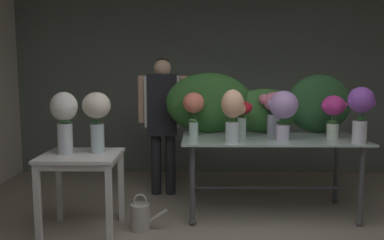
{
  "coord_description": "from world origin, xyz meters",
  "views": [
    {
      "loc": [
        -0.33,
        -2.23,
        1.46
      ],
      "look_at": [
        -0.37,
        1.55,
        1.0
      ],
      "focal_mm": 36.77,
      "sensor_mm": 36.0,
      "label": 1
    }
  ],
  "objects_px": {
    "vase_rosy_anemones": "(274,108)",
    "vase_white_roses_tall": "(64,117)",
    "vase_cream_lisianthus_tall": "(97,115)",
    "watering_can": "(141,216)",
    "florist": "(163,112)",
    "vase_lilac_freesia": "(283,109)",
    "vase_peach_hydrangea": "(233,112)",
    "display_table_glass": "(271,150)",
    "side_table_white": "(81,165)",
    "vase_crimson_stock": "(242,113)",
    "vase_magenta_roses": "(333,111)",
    "vase_violet_dahlias": "(361,108)",
    "vase_coral_peonies": "(194,107)"
  },
  "relations": [
    {
      "from": "vase_lilac_freesia",
      "to": "watering_can",
      "type": "height_order",
      "value": "vase_lilac_freesia"
    },
    {
      "from": "florist",
      "to": "vase_cream_lisianthus_tall",
      "type": "relative_size",
      "value": 2.93
    },
    {
      "from": "vase_peach_hydrangea",
      "to": "vase_violet_dahlias",
      "type": "distance_m",
      "value": 1.17
    },
    {
      "from": "vase_cream_lisianthus_tall",
      "to": "vase_lilac_freesia",
      "type": "bearing_deg",
      "value": 8.61
    },
    {
      "from": "vase_cream_lisianthus_tall",
      "to": "watering_can",
      "type": "distance_m",
      "value": 1.02
    },
    {
      "from": "watering_can",
      "to": "vase_crimson_stock",
      "type": "bearing_deg",
      "value": 26.23
    },
    {
      "from": "vase_peach_hydrangea",
      "to": "vase_cream_lisianthus_tall",
      "type": "height_order",
      "value": "vase_peach_hydrangea"
    },
    {
      "from": "side_table_white",
      "to": "vase_violet_dahlias",
      "type": "height_order",
      "value": "vase_violet_dahlias"
    },
    {
      "from": "vase_cream_lisianthus_tall",
      "to": "vase_white_roses_tall",
      "type": "bearing_deg",
      "value": -167.26
    },
    {
      "from": "florist",
      "to": "vase_peach_hydrangea",
      "type": "relative_size",
      "value": 3.25
    },
    {
      "from": "vase_cream_lisianthus_tall",
      "to": "vase_rosy_anemones",
      "type": "bearing_deg",
      "value": 18.4
    },
    {
      "from": "vase_magenta_roses",
      "to": "watering_can",
      "type": "xyz_separation_m",
      "value": [
        -1.88,
        -0.4,
        -0.95
      ]
    },
    {
      "from": "display_table_glass",
      "to": "vase_crimson_stock",
      "type": "bearing_deg",
      "value": 171.01
    },
    {
      "from": "display_table_glass",
      "to": "watering_can",
      "type": "bearing_deg",
      "value": -161.06
    },
    {
      "from": "vase_peach_hydrangea",
      "to": "watering_can",
      "type": "xyz_separation_m",
      "value": [
        -0.86,
        -0.15,
        -0.96
      ]
    },
    {
      "from": "vase_lilac_freesia",
      "to": "vase_white_roses_tall",
      "type": "relative_size",
      "value": 0.86
    },
    {
      "from": "vase_lilac_freesia",
      "to": "vase_cream_lisianthus_tall",
      "type": "distance_m",
      "value": 1.76
    },
    {
      "from": "vase_crimson_stock",
      "to": "vase_coral_peonies",
      "type": "bearing_deg",
      "value": 176.44
    },
    {
      "from": "florist",
      "to": "watering_can",
      "type": "bearing_deg",
      "value": -96.27
    },
    {
      "from": "florist",
      "to": "vase_lilac_freesia",
      "type": "xyz_separation_m",
      "value": [
        1.24,
        -0.8,
        0.11
      ]
    },
    {
      "from": "vase_rosy_anemones",
      "to": "vase_magenta_roses",
      "type": "bearing_deg",
      "value": -18.75
    },
    {
      "from": "florist",
      "to": "vase_coral_peonies",
      "type": "distance_m",
      "value": 0.68
    },
    {
      "from": "vase_peach_hydrangea",
      "to": "vase_cream_lisianthus_tall",
      "type": "xyz_separation_m",
      "value": [
        -1.25,
        -0.13,
        -0.02
      ]
    },
    {
      "from": "vase_rosy_anemones",
      "to": "vase_peach_hydrangea",
      "type": "bearing_deg",
      "value": -136.88
    },
    {
      "from": "vase_peach_hydrangea",
      "to": "display_table_glass",
      "type": "bearing_deg",
      "value": 34.86
    },
    {
      "from": "display_table_glass",
      "to": "vase_peach_hydrangea",
      "type": "height_order",
      "value": "vase_peach_hydrangea"
    },
    {
      "from": "display_table_glass",
      "to": "vase_lilac_freesia",
      "type": "bearing_deg",
      "value": -62.72
    },
    {
      "from": "vase_crimson_stock",
      "to": "vase_white_roses_tall",
      "type": "bearing_deg",
      "value": -162.11
    },
    {
      "from": "side_table_white",
      "to": "vase_lilac_freesia",
      "type": "distance_m",
      "value": 1.97
    },
    {
      "from": "vase_rosy_anemones",
      "to": "watering_can",
      "type": "height_order",
      "value": "vase_rosy_anemones"
    },
    {
      "from": "vase_magenta_roses",
      "to": "vase_violet_dahlias",
      "type": "bearing_deg",
      "value": -62.25
    },
    {
      "from": "vase_violet_dahlias",
      "to": "vase_rosy_anemones",
      "type": "bearing_deg",
      "value": 145.85
    },
    {
      "from": "vase_cream_lisianthus_tall",
      "to": "vase_violet_dahlias",
      "type": "bearing_deg",
      "value": 2.15
    },
    {
      "from": "vase_cream_lisianthus_tall",
      "to": "watering_can",
      "type": "xyz_separation_m",
      "value": [
        0.39,
        -0.02,
        -0.95
      ]
    },
    {
      "from": "side_table_white",
      "to": "vase_magenta_roses",
      "type": "distance_m",
      "value": 2.48
    },
    {
      "from": "display_table_glass",
      "to": "vase_white_roses_tall",
      "type": "xyz_separation_m",
      "value": [
        -1.94,
        -0.48,
        0.39
      ]
    },
    {
      "from": "display_table_glass",
      "to": "vase_magenta_roses",
      "type": "height_order",
      "value": "vase_magenta_roses"
    },
    {
      "from": "vase_violet_dahlias",
      "to": "watering_can",
      "type": "relative_size",
      "value": 1.49
    },
    {
      "from": "vase_lilac_freesia",
      "to": "vase_violet_dahlias",
      "type": "xyz_separation_m",
      "value": [
        0.68,
        -0.17,
        0.02
      ]
    },
    {
      "from": "side_table_white",
      "to": "vase_crimson_stock",
      "type": "relative_size",
      "value": 2.0
    },
    {
      "from": "vase_crimson_stock",
      "to": "vase_rosy_anemones",
      "type": "bearing_deg",
      "value": 16.38
    },
    {
      "from": "side_table_white",
      "to": "vase_cream_lisianthus_tall",
      "type": "height_order",
      "value": "vase_cream_lisianthus_tall"
    },
    {
      "from": "vase_peach_hydrangea",
      "to": "vase_white_roses_tall",
      "type": "height_order",
      "value": "vase_peach_hydrangea"
    },
    {
      "from": "vase_peach_hydrangea",
      "to": "vase_cream_lisianthus_tall",
      "type": "distance_m",
      "value": 1.25
    },
    {
      "from": "vase_rosy_anemones",
      "to": "vase_white_roses_tall",
      "type": "distance_m",
      "value": 2.09
    },
    {
      "from": "vase_coral_peonies",
      "to": "vase_crimson_stock",
      "type": "relative_size",
      "value": 1.25
    },
    {
      "from": "florist",
      "to": "vase_lilac_freesia",
      "type": "height_order",
      "value": "florist"
    },
    {
      "from": "watering_can",
      "to": "florist",
      "type": "bearing_deg",
      "value": 83.73
    },
    {
      "from": "side_table_white",
      "to": "watering_can",
      "type": "bearing_deg",
      "value": 4.98
    },
    {
      "from": "side_table_white",
      "to": "vase_rosy_anemones",
      "type": "distance_m",
      "value": 2.01
    }
  ]
}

